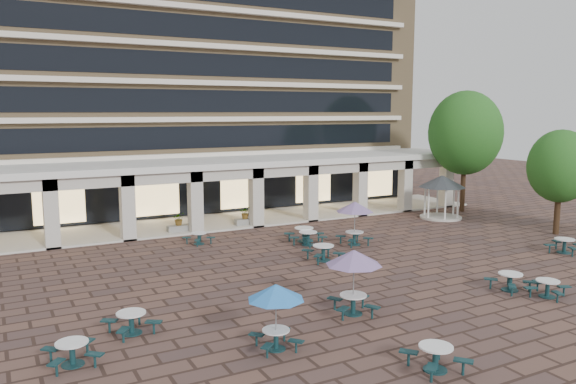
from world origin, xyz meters
name	(u,v)px	position (x,y,z in m)	size (l,w,h in m)	color
ground	(328,279)	(0.00, 0.00, 0.00)	(120.00, 120.00, 0.00)	brown
apartment_building	(165,51)	(0.00, 25.47, 12.60)	(40.00, 15.50, 25.20)	#A2845B
retail_arcade	(213,180)	(0.00, 14.80, 3.00)	(42.00, 6.60, 4.40)	white
picnic_table_0	(72,351)	(-11.57, -3.78, 0.44)	(1.72, 1.72, 0.74)	#143B3E
picnic_table_1	(436,356)	(-2.04, -9.27, 0.46)	(1.85, 1.85, 0.77)	#143B3E
picnic_table_2	(547,287)	(6.77, -6.37, 0.43)	(1.95, 1.95, 0.71)	#143B3E
picnic_table_3	(564,244)	(14.00, -1.92, 0.47)	(2.13, 2.13, 0.79)	#143B3E
picnic_table_4	(276,295)	(-5.57, -5.69, 1.85)	(1.89, 1.89, 2.18)	#143B3E
picnic_table_6	(354,260)	(-1.53, -4.22, 2.12)	(2.17, 2.17, 2.50)	#143B3E
picnic_table_7	(510,280)	(6.09, -5.05, 0.46)	(1.73, 1.73, 0.76)	#143B3E
picnic_table_8	(131,321)	(-9.42, -2.14, 0.46)	(1.96, 1.96, 0.77)	#143B3E
picnic_table_9	(308,237)	(2.56, 6.24, 0.47)	(2.16, 2.16, 0.79)	#143B3E
picnic_table_10	(304,233)	(2.80, 7.14, 0.50)	(2.25, 2.25, 0.84)	#143B3E
picnic_table_11	(355,208)	(4.95, 5.02, 2.14)	(2.18, 2.18, 2.52)	#143B3E
picnic_table_12	(199,237)	(-2.94, 9.45, 0.40)	(1.79, 1.79, 0.68)	#143B3E
picnic_table_13	(323,251)	(1.52, 2.90, 0.49)	(1.95, 1.95, 0.82)	#143B3E
gazebo	(442,186)	(15.16, 8.84, 2.33)	(3.32, 3.32, 3.09)	beige
tree_east_a	(560,166)	(17.82, 1.42, 4.29)	(3.95, 3.95, 6.58)	#452C1B
tree_east_c	(465,133)	(18.59, 10.17, 6.03)	(5.54, 5.54, 9.23)	#452C1B
planter_left	(179,224)	(-3.05, 12.90, 0.58)	(1.50, 0.82, 1.35)	gray
planter_right	(246,218)	(1.55, 12.90, 0.57)	(1.50, 0.91, 1.34)	gray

